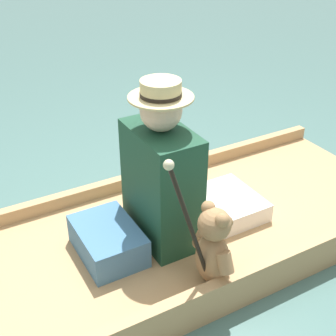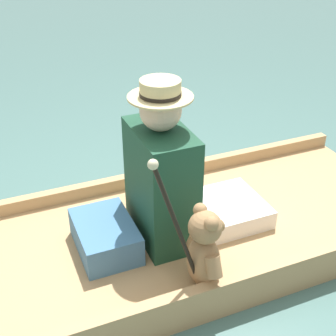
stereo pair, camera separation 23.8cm
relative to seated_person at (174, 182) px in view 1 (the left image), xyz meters
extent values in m
plane|color=#476B66|center=(-0.01, -0.06, -0.45)|extent=(16.00, 16.00, 0.00)
cube|color=tan|center=(-0.01, -0.06, -0.39)|extent=(1.12, 3.01, 0.13)
cube|color=tan|center=(-0.53, -0.06, -0.28)|extent=(0.06, 3.01, 0.08)
cube|color=tan|center=(0.52, -0.06, -0.28)|extent=(0.06, 3.01, 0.08)
cube|color=teal|center=(-0.01, -0.39, -0.24)|extent=(0.41, 0.29, 0.16)
cube|color=white|center=(0.00, 0.29, -0.27)|extent=(0.40, 0.48, 0.11)
cube|color=#19422D|center=(0.00, -0.07, 0.00)|extent=(0.45, 0.26, 0.64)
cube|color=beige|center=(0.00, 0.06, 0.05)|extent=(0.04, 0.01, 0.35)
cube|color=white|center=(-0.12, 0.06, 0.08)|extent=(0.02, 0.01, 0.38)
cube|color=white|center=(0.12, 0.06, 0.08)|extent=(0.02, 0.01, 0.38)
sphere|color=beige|center=(0.00, -0.07, 0.42)|extent=(0.20, 0.20, 0.20)
cylinder|color=#CCB77F|center=(0.00, -0.07, 0.49)|extent=(0.31, 0.31, 0.01)
cylinder|color=#CCB77F|center=(0.00, -0.07, 0.53)|extent=(0.19, 0.19, 0.08)
cylinder|color=black|center=(0.00, -0.07, 0.50)|extent=(0.20, 0.20, 0.02)
ellipsoid|color=#9E754C|center=(0.42, -0.03, -0.19)|extent=(0.18, 0.15, 0.27)
sphere|color=#9E754C|center=(0.42, -0.03, 0.01)|extent=(0.16, 0.16, 0.16)
sphere|color=olive|center=(0.42, 0.04, 0.00)|extent=(0.06, 0.06, 0.06)
sphere|color=#9E754C|center=(0.37, -0.03, 0.07)|extent=(0.07, 0.07, 0.07)
sphere|color=#9E754C|center=(0.47, -0.03, 0.07)|extent=(0.07, 0.07, 0.07)
cylinder|color=#9E754C|center=(0.32, -0.03, -0.14)|extent=(0.10, 0.07, 0.12)
cylinder|color=#9E754C|center=(0.52, -0.03, -0.14)|extent=(0.10, 0.07, 0.12)
sphere|color=#9E754C|center=(0.37, 0.01, -0.29)|extent=(0.08, 0.08, 0.08)
sphere|color=#9E754C|center=(0.47, 0.01, -0.29)|extent=(0.08, 0.08, 0.08)
cylinder|color=silver|center=(-0.40, 0.32, -0.32)|extent=(0.08, 0.08, 0.01)
cylinder|color=silver|center=(-0.40, 0.32, -0.27)|extent=(0.01, 0.01, 0.08)
cone|color=silver|center=(-0.40, 0.32, -0.21)|extent=(0.09, 0.09, 0.04)
cylinder|color=black|center=(0.45, -0.17, 0.04)|extent=(0.02, 0.25, 0.74)
sphere|color=beige|center=(0.45, -0.29, 0.41)|extent=(0.04, 0.04, 0.04)
camera|label=1|loc=(1.79, -1.04, 1.30)|focal=50.00mm
camera|label=2|loc=(1.89, -0.83, 1.30)|focal=50.00mm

